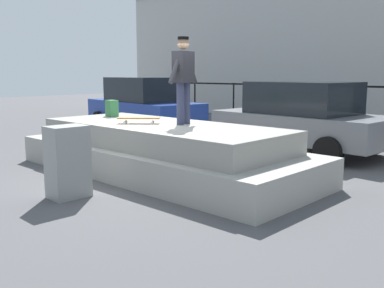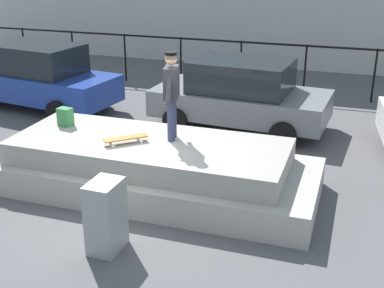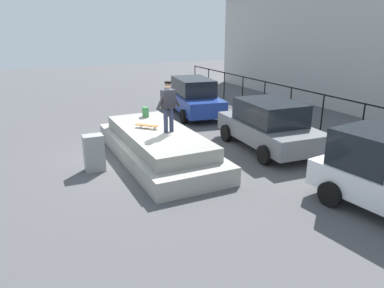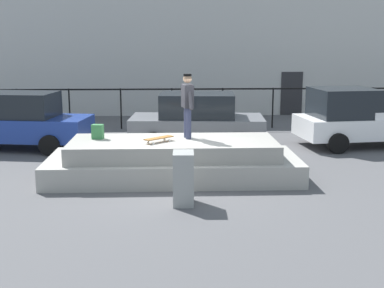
{
  "view_description": "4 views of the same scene",
  "coord_description": "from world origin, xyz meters",
  "px_view_note": "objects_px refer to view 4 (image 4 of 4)",
  "views": [
    {
      "loc": [
        6.29,
        -5.23,
        1.95
      ],
      "look_at": [
        -0.35,
        1.74,
        0.4
      ],
      "focal_mm": 41.07,
      "sensor_mm": 36.0,
      "label": 1
    },
    {
      "loc": [
        3.61,
        -7.72,
        4.44
      ],
      "look_at": [
        0.58,
        1.32,
        0.68
      ],
      "focal_mm": 47.95,
      "sensor_mm": 36.0,
      "label": 2
    },
    {
      "loc": [
        10.97,
        -3.58,
        4.33
      ],
      "look_at": [
        0.6,
        1.48,
        0.52
      ],
      "focal_mm": 34.06,
      "sensor_mm": 36.0,
      "label": 3
    },
    {
      "loc": [
        -0.07,
        -12.24,
        3.49
      ],
      "look_at": [
        0.53,
        1.65,
        0.64
      ],
      "focal_mm": 48.01,
      "sensor_mm": 36.0,
      "label": 4
    }
  ],
  "objects_px": {
    "car_grey_sedan_mid": "(197,119)",
    "skateboarder": "(188,101)",
    "car_white_pickup_far": "(359,118)",
    "utility_box": "(183,178)",
    "backpack": "(98,132)",
    "car_blue_sedan_near": "(15,121)",
    "skateboard": "(159,138)"
  },
  "relations": [
    {
      "from": "skateboarder",
      "to": "backpack",
      "type": "xyz_separation_m",
      "value": [
        -2.3,
        0.0,
        -0.76
      ]
    },
    {
      "from": "skateboarder",
      "to": "skateboard",
      "type": "xyz_separation_m",
      "value": [
        -0.73,
        -0.5,
        -0.85
      ]
    },
    {
      "from": "car_white_pickup_far",
      "to": "car_grey_sedan_mid",
      "type": "bearing_deg",
      "value": 177.44
    },
    {
      "from": "car_blue_sedan_near",
      "to": "backpack",
      "type": "bearing_deg",
      "value": -48.61
    },
    {
      "from": "car_blue_sedan_near",
      "to": "utility_box",
      "type": "distance_m",
      "value": 7.96
    },
    {
      "from": "skateboard",
      "to": "car_blue_sedan_near",
      "type": "distance_m",
      "value": 6.2
    },
    {
      "from": "car_white_pickup_far",
      "to": "utility_box",
      "type": "xyz_separation_m",
      "value": [
        -5.95,
        -5.9,
        -0.37
      ]
    },
    {
      "from": "backpack",
      "to": "car_blue_sedan_near",
      "type": "distance_m",
      "value": 4.73
    },
    {
      "from": "skateboarder",
      "to": "car_grey_sedan_mid",
      "type": "distance_m",
      "value": 3.89
    },
    {
      "from": "backpack",
      "to": "car_grey_sedan_mid",
      "type": "relative_size",
      "value": 0.08
    },
    {
      "from": "skateboard",
      "to": "backpack",
      "type": "relative_size",
      "value": 2.0
    },
    {
      "from": "skateboard",
      "to": "utility_box",
      "type": "bearing_deg",
      "value": -73.76
    },
    {
      "from": "car_white_pickup_far",
      "to": "skateboard",
      "type": "bearing_deg",
      "value": -148.51
    },
    {
      "from": "skateboarder",
      "to": "skateboard",
      "type": "distance_m",
      "value": 1.23
    },
    {
      "from": "car_white_pickup_far",
      "to": "utility_box",
      "type": "relative_size",
      "value": 3.9
    },
    {
      "from": "car_grey_sedan_mid",
      "to": "car_white_pickup_far",
      "type": "xyz_separation_m",
      "value": [
        5.34,
        -0.24,
        0.05
      ]
    },
    {
      "from": "skateboarder",
      "to": "skateboard",
      "type": "bearing_deg",
      "value": -145.33
    },
    {
      "from": "car_blue_sedan_near",
      "to": "car_grey_sedan_mid",
      "type": "height_order",
      "value": "car_blue_sedan_near"
    },
    {
      "from": "car_grey_sedan_mid",
      "to": "skateboarder",
      "type": "bearing_deg",
      "value": -96.73
    },
    {
      "from": "skateboard",
      "to": "car_blue_sedan_near",
      "type": "relative_size",
      "value": 0.15
    },
    {
      "from": "skateboarder",
      "to": "backpack",
      "type": "bearing_deg",
      "value": 179.96
    },
    {
      "from": "car_blue_sedan_near",
      "to": "utility_box",
      "type": "relative_size",
      "value": 4.31
    },
    {
      "from": "car_blue_sedan_near",
      "to": "car_white_pickup_far",
      "type": "bearing_deg",
      "value": -0.32
    },
    {
      "from": "car_blue_sedan_near",
      "to": "skateboard",
      "type": "bearing_deg",
      "value": -40.8
    },
    {
      "from": "skateboard",
      "to": "skateboarder",
      "type": "bearing_deg",
      "value": 34.67
    },
    {
      "from": "skateboarder",
      "to": "utility_box",
      "type": "distance_m",
      "value": 2.78
    },
    {
      "from": "skateboard",
      "to": "backpack",
      "type": "bearing_deg",
      "value": 162.12
    },
    {
      "from": "skateboarder",
      "to": "car_grey_sedan_mid",
      "type": "relative_size",
      "value": 0.37
    },
    {
      "from": "skateboard",
      "to": "backpack",
      "type": "height_order",
      "value": "backpack"
    },
    {
      "from": "skateboarder",
      "to": "car_white_pickup_far",
      "type": "bearing_deg",
      "value": 31.08
    },
    {
      "from": "skateboard",
      "to": "utility_box",
      "type": "relative_size",
      "value": 0.65
    },
    {
      "from": "car_blue_sedan_near",
      "to": "car_white_pickup_far",
      "type": "height_order",
      "value": "car_white_pickup_far"
    }
  ]
}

